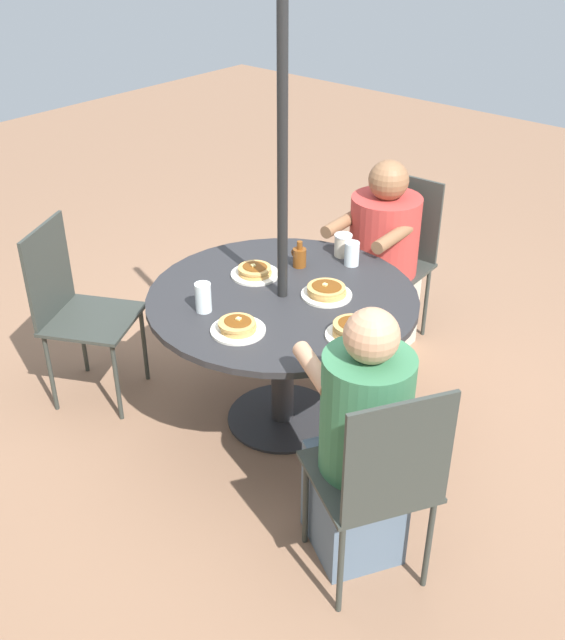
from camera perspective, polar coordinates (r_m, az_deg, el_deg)
name	(u,v)px	position (r m, az deg, el deg)	size (l,w,h in m)	color
ground_plane	(282,418)	(3.95, 0.00, -7.50)	(12.00, 12.00, 0.00)	#8C664C
patio_table	(282,317)	(3.59, 0.00, 0.24)	(1.29, 1.29, 0.74)	#28282B
umbrella_pole	(282,214)	(3.36, 0.00, 8.08)	(0.05, 0.05, 2.30)	black
patio_chair_north	(381,476)	(2.82, 7.50, -11.69)	(0.59, 0.59, 0.97)	#333833
diner_north	(360,449)	(2.95, 5.94, -9.78)	(0.56, 0.52, 1.17)	slate
patio_chair_east	(396,250)	(4.45, 8.65, 5.29)	(0.46, 0.46, 0.97)	#333833
diner_east	(379,268)	(4.32, 7.39, 3.94)	(0.41, 0.57, 1.14)	beige
patio_chair_south	(74,303)	(3.98, -15.61, 1.24)	(0.59, 0.59, 0.97)	#333833
pancake_plate_a	(255,272)	(3.70, -2.12, 3.68)	(0.24, 0.24, 0.06)	silver
pancake_plate_b	(238,327)	(3.25, -3.41, -0.56)	(0.24, 0.24, 0.06)	silver
pancake_plate_c	(353,331)	(3.21, 5.38, -0.82)	(0.24, 0.24, 0.08)	silver
pancake_plate_d	(327,292)	(3.52, 3.38, 2.18)	(0.24, 0.24, 0.06)	silver
syrup_bottle	(299,257)	(3.78, 1.29, 4.85)	(0.09, 0.07, 0.14)	brown
coffee_cup	(343,245)	(3.90, 4.63, 5.71)	(0.09, 0.09, 0.12)	beige
drinking_glass_a	(352,254)	(3.81, 5.31, 5.06)	(0.08, 0.08, 0.12)	silver
drinking_glass_b	(203,297)	(3.39, -6.06, 1.72)	(0.07, 0.07, 0.14)	silver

